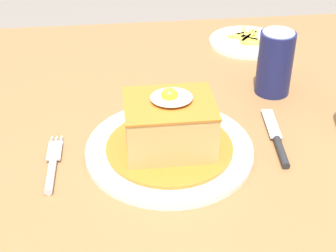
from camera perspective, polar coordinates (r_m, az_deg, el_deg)
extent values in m
cube|color=olive|center=(0.87, -2.98, -2.52)|extent=(1.26, 1.01, 0.04)
cylinder|color=olive|center=(1.55, 17.02, -2.79)|extent=(0.07, 0.07, 0.70)
cylinder|color=white|center=(0.82, 0.16, -2.80)|extent=(0.27, 0.27, 0.01)
torus|color=white|center=(0.82, 0.16, -2.38)|extent=(0.27, 0.27, 0.01)
cylinder|color=#C66B23|center=(0.82, 0.16, -2.35)|extent=(0.20, 0.20, 0.01)
cube|color=tan|center=(0.79, 0.17, 0.08)|extent=(0.14, 0.11, 0.08)
cube|color=#C66B23|center=(0.77, 0.17, 2.57)|extent=(0.14, 0.11, 0.00)
ellipsoid|color=white|center=(0.77, 0.39, 3.21)|extent=(0.06, 0.06, 0.01)
sphere|color=yellow|center=(0.77, 0.17, 3.30)|extent=(0.03, 0.03, 0.03)
cylinder|color=silver|center=(0.79, -12.95, -5.47)|extent=(0.01, 0.08, 0.01)
cube|color=silver|center=(0.84, -12.53, -2.70)|extent=(0.02, 0.05, 0.00)
cylinder|color=silver|center=(0.86, -11.85, -1.69)|extent=(0.00, 0.03, 0.00)
cylinder|color=silver|center=(0.86, -12.38, -1.72)|extent=(0.00, 0.03, 0.00)
cylinder|color=silver|center=(0.86, -12.91, -1.74)|extent=(0.00, 0.03, 0.00)
cylinder|color=#262628|center=(0.84, 12.52, -2.84)|extent=(0.02, 0.08, 0.01)
cube|color=silver|center=(0.90, 11.45, 0.27)|extent=(0.03, 0.09, 0.00)
cylinder|color=#191E51|center=(0.98, 11.83, 6.86)|extent=(0.07, 0.07, 0.12)
cylinder|color=silver|center=(0.96, 12.26, 10.17)|extent=(0.06, 0.06, 0.00)
cylinder|color=white|center=(1.20, 8.74, 9.24)|extent=(0.17, 0.17, 0.01)
cube|color=#EAC64C|center=(1.24, 8.38, 10.44)|extent=(0.02, 0.05, 0.01)
cube|color=#EAC64C|center=(1.22, 8.83, 10.07)|extent=(0.04, 0.05, 0.01)
cube|color=#EAC64C|center=(1.20, 8.72, 9.71)|extent=(0.05, 0.05, 0.01)
cube|color=#EAC64C|center=(1.21, 7.74, 9.99)|extent=(0.05, 0.02, 0.01)
cube|color=#EAC64C|center=(1.19, 8.69, 9.57)|extent=(0.04, 0.05, 0.01)
cube|color=#EAC64C|center=(1.22, 9.82, 9.96)|extent=(0.02, 0.06, 0.01)
cube|color=#EAC64C|center=(1.20, 8.99, 9.74)|extent=(0.05, 0.05, 0.01)
cube|color=#EAC64C|center=(1.18, 10.06, 9.06)|extent=(0.06, 0.01, 0.01)
cube|color=#EAC64C|center=(1.19, 8.93, 9.55)|extent=(0.06, 0.04, 0.01)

